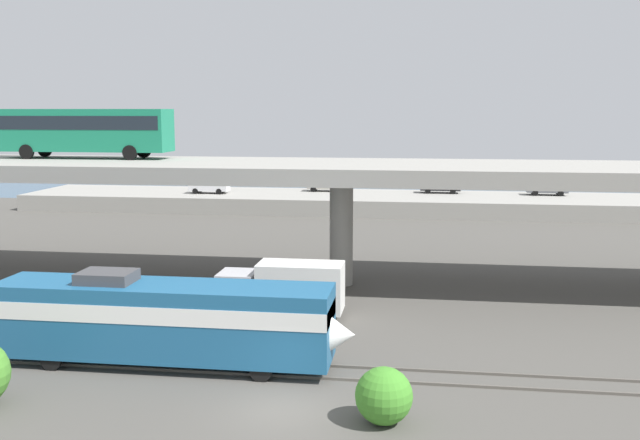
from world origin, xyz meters
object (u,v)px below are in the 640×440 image
(train_locomotive, at_px, (180,318))
(transit_bus_on_overpass, at_px, (85,129))
(parked_car_0, at_px, (326,185))
(service_truck_west, at_px, (285,288))
(parked_car_1, at_px, (441,186))
(parked_car_2, at_px, (209,187))
(parked_car_3, at_px, (546,188))

(train_locomotive, relative_size, transit_bus_on_overpass, 1.33)
(parked_car_0, bearing_deg, service_truck_west, 94.90)
(transit_bus_on_overpass, height_order, service_truck_west, transit_bus_on_overpass)
(parked_car_0, bearing_deg, transit_bus_on_overpass, 71.55)
(parked_car_0, height_order, parked_car_1, same)
(train_locomotive, distance_m, service_truck_west, 8.69)
(parked_car_0, xyz_separation_m, parked_car_2, (-12.92, -4.00, 0.00))
(service_truck_west, relative_size, parked_car_3, 1.54)
(parked_car_0, bearing_deg, parked_car_3, 179.07)
(parked_car_0, xyz_separation_m, parked_car_1, (13.30, 0.03, 0.00))
(transit_bus_on_overpass, relative_size, parked_car_3, 2.73)
(parked_car_1, distance_m, parked_car_3, 11.67)
(service_truck_west, bearing_deg, transit_bus_on_overpass, -31.82)
(transit_bus_on_overpass, distance_m, parked_car_2, 32.79)
(parked_car_1, distance_m, parked_car_2, 26.53)
(train_locomotive, height_order, parked_car_3, train_locomotive)
(service_truck_west, height_order, parked_car_2, parked_car_2)
(train_locomotive, height_order, transit_bus_on_overpass, transit_bus_on_overpass)
(transit_bus_on_overpass, relative_size, parked_car_0, 2.90)
(service_truck_west, bearing_deg, parked_car_1, -101.56)
(parked_car_1, relative_size, parked_car_3, 1.03)
(train_locomotive, height_order, parked_car_2, train_locomotive)
(train_locomotive, relative_size, parked_car_2, 3.58)
(service_truck_west, relative_size, parked_car_2, 1.53)
(train_locomotive, distance_m, parked_car_3, 58.69)
(service_truck_west, height_order, parked_car_0, parked_car_0)
(parked_car_2, xyz_separation_m, parked_car_3, (37.89, 3.59, -0.00))
(parked_car_2, bearing_deg, parked_car_0, 17.18)
(parked_car_0, bearing_deg, train_locomotive, 90.85)
(service_truck_west, height_order, parked_car_3, parked_car_3)
(service_truck_west, distance_m, parked_car_0, 45.97)
(parked_car_0, relative_size, parked_car_1, 0.91)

